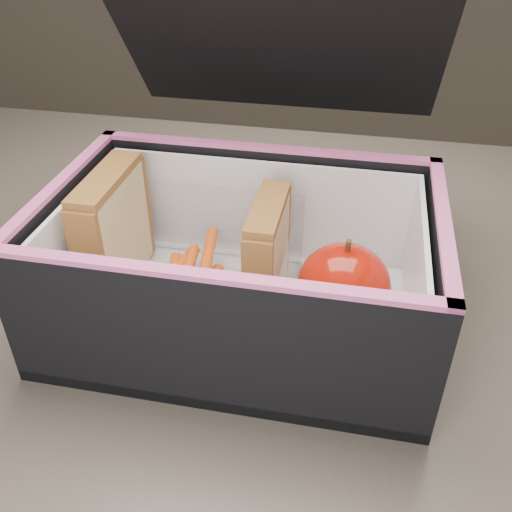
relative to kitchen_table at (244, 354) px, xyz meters
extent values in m
cube|color=brown|center=(0.00, 0.00, 0.08)|extent=(1.20, 0.80, 0.03)
cube|color=#382D26|center=(-0.55, 0.35, -0.30)|extent=(0.05, 0.05, 0.72)
cube|color=black|center=(0.01, 0.12, 0.29)|extent=(0.31, 0.13, 0.16)
cube|color=tan|center=(-0.12, -0.03, 0.16)|extent=(0.01, 0.10, 0.10)
cube|color=#C26877|center=(-0.11, -0.03, 0.16)|extent=(0.01, 0.09, 0.10)
cube|color=tan|center=(-0.10, -0.03, 0.16)|extent=(0.01, 0.10, 0.10)
cube|color=brown|center=(-0.11, -0.03, 0.21)|extent=(0.03, 0.10, 0.01)
cube|color=tan|center=(0.02, -0.03, 0.15)|extent=(0.01, 0.09, 0.09)
cube|color=#C26877|center=(0.03, -0.03, 0.15)|extent=(0.01, 0.08, 0.08)
cube|color=tan|center=(0.04, -0.03, 0.15)|extent=(0.01, 0.09, 0.09)
cube|color=brown|center=(0.03, -0.03, 0.20)|extent=(0.02, 0.09, 0.01)
cylinder|color=#DA3704|center=(-0.02, -0.05, 0.11)|extent=(0.02, 0.09, 0.01)
cylinder|color=#DA3704|center=(-0.05, -0.05, 0.13)|extent=(0.03, 0.09, 0.01)
cylinder|color=#DA3704|center=(-0.04, -0.06, 0.14)|extent=(0.02, 0.09, 0.01)
cylinder|color=#DA3704|center=(-0.03, -0.05, 0.11)|extent=(0.02, 0.09, 0.01)
cylinder|color=#DA3704|center=(-0.05, -0.04, 0.13)|extent=(0.02, 0.09, 0.01)
cylinder|color=#DA3704|center=(-0.03, -0.02, 0.14)|extent=(0.02, 0.09, 0.01)
cube|color=white|center=(0.09, -0.05, 0.11)|extent=(0.09, 0.09, 0.01)
ellipsoid|color=maroon|center=(0.10, -0.06, 0.15)|extent=(0.10, 0.10, 0.07)
cylinder|color=#473219|center=(0.10, -0.06, 0.19)|extent=(0.01, 0.01, 0.01)
camera|label=1|loc=(0.10, -0.43, 0.43)|focal=40.00mm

